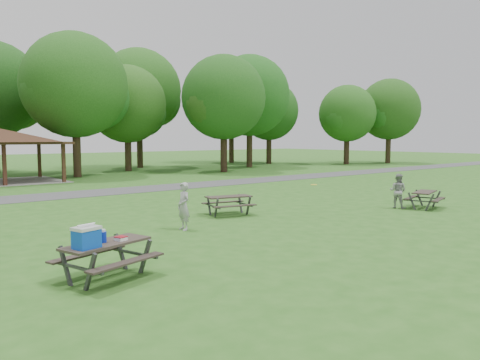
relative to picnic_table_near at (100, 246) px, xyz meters
name	(u,v)px	position (x,y,z in m)	size (l,w,h in m)	color
ground	(293,228)	(7.35, 1.47, -0.77)	(160.00, 160.00, 0.00)	#2A601B
asphalt_path	(114,191)	(7.35, 15.47, -0.76)	(120.00, 3.20, 0.02)	#434345
tree_row_e	(76,88)	(9.45, 26.50, 6.01)	(8.40, 8.00, 11.02)	#2F2115
tree_row_f	(128,106)	(15.44, 30.00, 5.07)	(7.35, 7.00, 9.55)	#302015
tree_row_g	(224,100)	(21.45, 23.50, 5.56)	(7.77, 7.40, 10.25)	black
tree_row_h	(250,98)	(27.46, 27.00, 6.26)	(8.61, 8.20, 11.37)	#302115
tree_row_i	(269,113)	(33.44, 30.50, 5.14)	(7.14, 6.80, 9.52)	black
tree_row_j	(347,115)	(39.43, 24.00, 4.79)	(6.72, 6.40, 8.96)	black
tree_deep_c	(140,93)	(18.46, 33.50, 6.68)	(8.82, 8.40, 11.90)	#2F1F14
tree_deep_d	(232,104)	(31.45, 35.00, 6.26)	(8.40, 8.00, 11.27)	black
tree_flank_right	(389,111)	(45.44, 22.50, 5.39)	(7.56, 7.20, 9.97)	black
picnic_table_near	(100,246)	(0.00, 0.00, 0.00)	(2.28, 2.02, 1.34)	#312923
picnic_table_middle	(229,201)	(7.40, 5.02, -0.20)	(2.08, 1.82, 0.78)	#2F2722
picnic_table_far	(424,195)	(15.04, 1.01, -0.22)	(2.05, 1.82, 0.75)	#302722
frisbee_in_flight	(314,185)	(9.65, 2.58, 0.48)	(0.31, 0.31, 0.02)	yellow
frisbee_thrower	(184,206)	(4.38, 3.59, 0.02)	(0.58, 0.38, 1.58)	#A1A0A3
frisbee_catcher	(398,191)	(14.11, 1.73, -0.02)	(0.73, 0.57, 1.50)	gray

